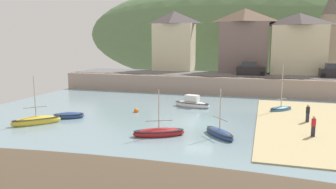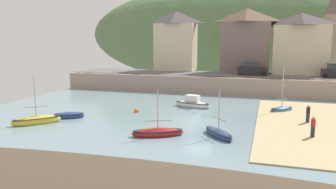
# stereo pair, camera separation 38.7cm
# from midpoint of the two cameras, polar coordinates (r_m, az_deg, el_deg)

# --- Properties ---
(ground) EXTENTS (48.00, 41.00, 0.61)m
(ground) POSITION_cam_midpoint_polar(r_m,az_deg,el_deg) (20.98, 4.31, -10.88)
(ground) COLOR gray
(quay_seawall) EXTENTS (48.00, 9.40, 2.40)m
(quay_seawall) POSITION_cam_midpoint_polar(r_m,az_deg,el_deg) (47.01, 10.03, 1.81)
(quay_seawall) COLOR gray
(quay_seawall) RESTS_ON ground
(hillside_backdrop) EXTENTS (80.00, 44.00, 25.48)m
(hillside_backdrop) POSITION_cam_midpoint_polar(r_m,az_deg,el_deg) (84.16, 13.58, 10.12)
(hillside_backdrop) COLOR #557449
(hillside_backdrop) RESTS_ON ground
(waterfront_building_left) EXTENTS (6.88, 4.33, 9.82)m
(waterfront_building_left) POSITION_cam_midpoint_polar(r_m,az_deg,el_deg) (56.03, 1.55, 9.34)
(waterfront_building_left) COLOR beige
(waterfront_building_left) RESTS_ON ground
(waterfront_building_centre) EXTENTS (7.70, 5.11, 9.99)m
(waterfront_building_centre) POSITION_cam_midpoint_polar(r_m,az_deg,el_deg) (54.08, 13.56, 9.17)
(waterfront_building_centre) COLOR #74605C
(waterfront_building_centre) RESTS_ON ground
(waterfront_building_right) EXTENTS (8.12, 6.13, 9.10)m
(waterfront_building_right) POSITION_cam_midpoint_polar(r_m,az_deg,el_deg) (54.15, 22.10, 8.26)
(waterfront_building_right) COLOR beige
(waterfront_building_right) RESTS_ON ground
(church_with_spire) EXTENTS (3.00, 3.00, 13.20)m
(church_with_spire) POSITION_cam_midpoint_polar(r_m,az_deg,el_deg) (58.78, 26.93, 10.10)
(church_with_spire) COLOR tan
(church_with_spire) RESTS_ON ground
(motorboat_with_cabin) EXTENTS (4.43, 2.23, 1.57)m
(motorboat_with_cabin) POSITION_cam_midpoint_polar(r_m,az_deg,el_deg) (37.07, 4.57, -1.61)
(motorboat_with_cabin) COLOR silver
(motorboat_with_cabin) RESTS_ON ground
(sailboat_white_hull) EXTENTS (3.69, 3.79, 4.61)m
(sailboat_white_hull) POSITION_cam_midpoint_polar(r_m,az_deg,el_deg) (31.78, -21.51, -4.22)
(sailboat_white_hull) COLOR gold
(sailboat_white_hull) RESTS_ON ground
(rowboat_small_beached) EXTENTS (3.10, 3.45, 3.91)m
(rowboat_small_beached) POSITION_cam_midpoint_polar(r_m,az_deg,el_deg) (26.10, 9.17, -6.69)
(rowboat_small_beached) COLOR navy
(rowboat_small_beached) RESTS_ON ground
(fishing_boat_green) EXTENTS (2.85, 2.83, 5.11)m
(fishing_boat_green) POSITION_cam_midpoint_polar(r_m,az_deg,el_deg) (36.82, 19.38, -2.41)
(fishing_boat_green) COLOR teal
(fishing_boat_green) RESTS_ON ground
(sailboat_tall_mast) EXTENTS (4.28, 3.01, 3.83)m
(sailboat_tall_mast) POSITION_cam_midpoint_polar(r_m,az_deg,el_deg) (26.03, -1.35, -6.60)
(sailboat_tall_mast) COLOR maroon
(sailboat_tall_mast) RESTS_ON ground
(sailboat_far_left) EXTENTS (3.21, 2.50, 0.72)m
(sailboat_far_left) POSITION_cam_midpoint_polar(r_m,az_deg,el_deg) (33.33, -16.47, -3.49)
(sailboat_far_left) COLOR navy
(sailboat_far_left) RESTS_ON ground
(parked_car_near_slipway) EXTENTS (4.19, 1.92, 1.95)m
(parked_car_near_slipway) POSITION_cam_midpoint_polar(r_m,az_deg,el_deg) (49.70, 14.55, 4.19)
(parked_car_near_slipway) COLOR black
(parked_car_near_slipway) RESTS_ON ground
(person_on_slipway) EXTENTS (0.34, 0.34, 1.62)m
(person_on_slipway) POSITION_cam_midpoint_polar(r_m,az_deg,el_deg) (32.25, 23.44, -2.92)
(person_on_slipway) COLOR #282833
(person_on_slipway) RESTS_ON ground
(person_near_water) EXTENTS (0.34, 0.34, 1.62)m
(person_near_water) POSITION_cam_midpoint_polar(r_m,az_deg,el_deg) (27.58, 24.22, -4.96)
(person_near_water) COLOR #282833
(person_near_water) RESTS_ON ground
(mooring_buoy) EXTENTS (0.52, 0.52, 0.52)m
(mooring_buoy) POSITION_cam_midpoint_polar(r_m,az_deg,el_deg) (34.55, -5.16, -2.81)
(mooring_buoy) COLOR orange
(mooring_buoy) RESTS_ON ground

